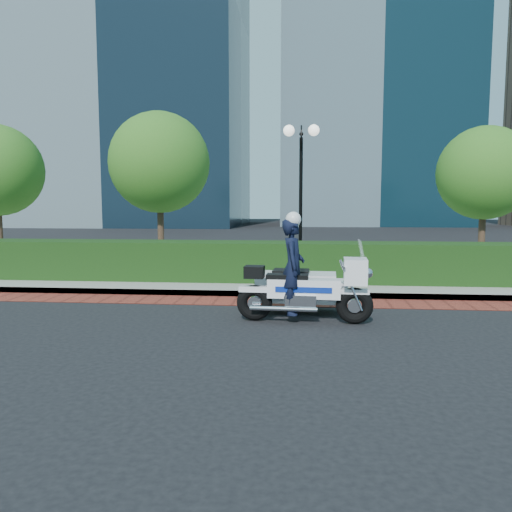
# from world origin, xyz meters

# --- Properties ---
(ground) EXTENTS (120.00, 120.00, 0.00)m
(ground) POSITION_xyz_m (0.00, 0.00, 0.00)
(ground) COLOR black
(ground) RESTS_ON ground
(brick_strip) EXTENTS (60.00, 1.00, 0.01)m
(brick_strip) POSITION_xyz_m (0.00, 1.50, 0.01)
(brick_strip) COLOR maroon
(brick_strip) RESTS_ON ground
(sidewalk) EXTENTS (60.00, 8.00, 0.15)m
(sidewalk) POSITION_xyz_m (0.00, 6.00, 0.07)
(sidewalk) COLOR gray
(sidewalk) RESTS_ON ground
(hedge_main) EXTENTS (18.00, 1.20, 1.00)m
(hedge_main) POSITION_xyz_m (0.00, 3.60, 0.65)
(hedge_main) COLOR black
(hedge_main) RESTS_ON sidewalk
(lamppost) EXTENTS (1.02, 0.70, 4.21)m
(lamppost) POSITION_xyz_m (1.00, 5.20, 2.96)
(lamppost) COLOR black
(lamppost) RESTS_ON sidewalk
(tree_b) EXTENTS (3.20, 3.20, 4.89)m
(tree_b) POSITION_xyz_m (-3.50, 6.50, 3.43)
(tree_b) COLOR #332319
(tree_b) RESTS_ON sidewalk
(tree_c) EXTENTS (2.80, 2.80, 4.30)m
(tree_c) POSITION_xyz_m (6.50, 6.50, 3.05)
(tree_c) COLOR #332319
(tree_c) RESTS_ON sidewalk
(tower_left) EXTENTS (22.00, 16.00, 40.00)m
(tower_left) POSITION_xyz_m (-16.00, 40.00, 20.00)
(tower_left) COLOR black
(tower_left) RESTS_ON ground
(police_motorcycle) EXTENTS (2.48, 1.78, 2.00)m
(police_motorcycle) POSITION_xyz_m (1.01, 0.04, 0.69)
(police_motorcycle) COLOR black
(police_motorcycle) RESTS_ON ground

